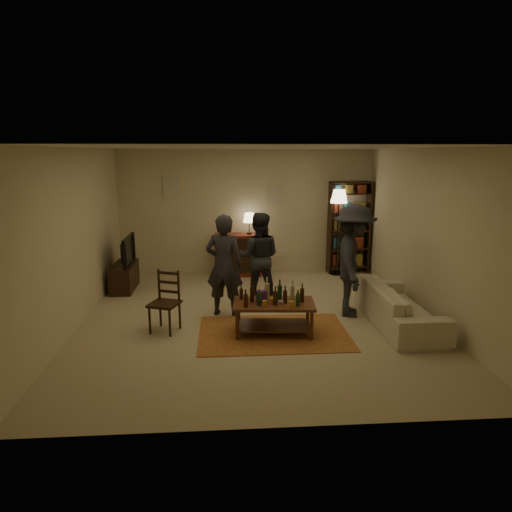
{
  "coord_description": "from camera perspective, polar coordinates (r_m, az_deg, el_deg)",
  "views": [
    {
      "loc": [
        -0.5,
        -6.95,
        2.64
      ],
      "look_at": [
        0.01,
        0.1,
        1.02
      ],
      "focal_mm": 32.0,
      "sensor_mm": 36.0,
      "label": 1
    }
  ],
  "objects": [
    {
      "name": "floor",
      "position": [
        7.45,
        0.01,
        -7.82
      ],
      "size": [
        6.0,
        6.0,
        0.0
      ],
      "primitive_type": "plane",
      "color": "#C6B793",
      "rests_on": "ground"
    },
    {
      "name": "bookshelf",
      "position": [
        10.23,
        11.53,
        3.64
      ],
      "size": [
        0.9,
        0.34,
        2.02
      ],
      "color": "black",
      "rests_on": "ground"
    },
    {
      "name": "sofa",
      "position": [
        7.46,
        17.45,
        -5.94
      ],
      "size": [
        0.81,
        2.08,
        0.61
      ],
      "primitive_type": "imported",
      "rotation": [
        0.0,
        0.0,
        1.57
      ],
      "color": "beige",
      "rests_on": "ground"
    },
    {
      "name": "floor_lamp",
      "position": [
        9.93,
        10.31,
        6.61
      ],
      "size": [
        0.36,
        0.36,
        1.85
      ],
      "color": "black",
      "rests_on": "ground"
    },
    {
      "name": "dresser",
      "position": [
        9.9,
        -2.24,
        0.3
      ],
      "size": [
        1.0,
        0.5,
        1.36
      ],
      "color": "maroon",
      "rests_on": "ground"
    },
    {
      "name": "person_left",
      "position": [
        7.4,
        -3.98,
        -1.18
      ],
      "size": [
        0.69,
        0.54,
        1.68
      ],
      "primitive_type": "imported",
      "rotation": [
        0.0,
        0.0,
        2.89
      ],
      "color": "#27272F",
      "rests_on": "ground"
    },
    {
      "name": "tv_stand",
      "position": [
        9.24,
        -16.14,
        -1.72
      ],
      "size": [
        0.4,
        1.0,
        1.06
      ],
      "color": "black",
      "rests_on": "ground"
    },
    {
      "name": "room_shell",
      "position": [
        9.96,
        -5.01,
        8.13
      ],
      "size": [
        6.0,
        6.0,
        6.0
      ],
      "color": "beige",
      "rests_on": "ground"
    },
    {
      "name": "dining_chair",
      "position": [
        6.97,
        -11.19,
        -5.32
      ],
      "size": [
        0.52,
        0.52,
        0.93
      ],
      "rotation": [
        0.0,
        0.0,
        -0.36
      ],
      "color": "black",
      "rests_on": "ground"
    },
    {
      "name": "rug",
      "position": [
        6.88,
        2.21,
        -9.59
      ],
      "size": [
        2.2,
        1.5,
        0.01
      ],
      "primitive_type": "cube",
      "color": "#9B3021",
      "rests_on": "ground"
    },
    {
      "name": "person_right",
      "position": [
        8.14,
        0.34,
        -0.13
      ],
      "size": [
        0.87,
        0.74,
        1.6
      ],
      "primitive_type": "imported",
      "rotation": [
        0.0,
        0.0,
        2.96
      ],
      "color": "#27282F",
      "rests_on": "ground"
    },
    {
      "name": "coffee_table",
      "position": [
        6.73,
        2.17,
        -6.3
      ],
      "size": [
        1.23,
        0.74,
        0.82
      ],
      "rotation": [
        0.0,
        0.0,
        -0.08
      ],
      "color": "brown",
      "rests_on": "ground"
    },
    {
      "name": "person_by_sofa",
      "position": [
        7.54,
        12.07,
        -0.57
      ],
      "size": [
        0.97,
        1.32,
        1.83
      ],
      "primitive_type": "imported",
      "rotation": [
        0.0,
        0.0,
        1.3
      ],
      "color": "#26262D",
      "rests_on": "ground"
    }
  ]
}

